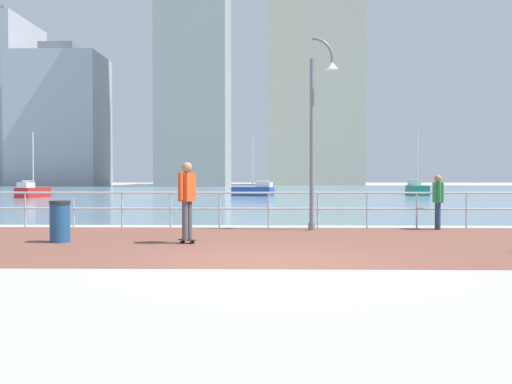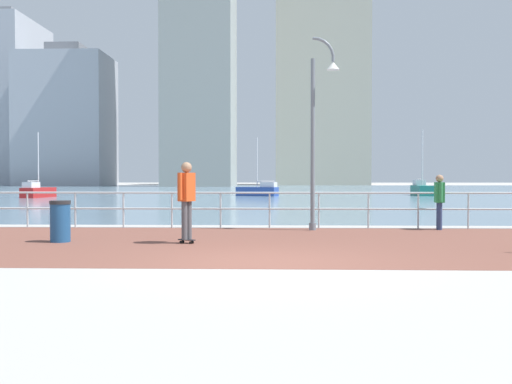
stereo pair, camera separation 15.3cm
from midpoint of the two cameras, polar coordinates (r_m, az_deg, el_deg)
The scene contains 15 objects.
ground at distance 49.75m, azimuth 1.18°, elevation -0.21°, with size 220.00×220.00×0.00m, color #ADAAA5.
brick_paving at distance 12.84m, azimuth 0.88°, elevation -5.02°, with size 28.00×7.39×0.01m, color brown.
harbor_water at distance 61.46m, azimuth 1.20°, elevation 0.11°, with size 180.00×88.00×0.00m, color #6B899E.
waterfront_railing at distance 16.46m, azimuth 0.98°, elevation -1.09°, with size 25.25×0.06×1.04m.
lamppost at distance 15.95m, azimuth 5.85°, elevation 6.73°, with size 0.82×0.36×5.27m.
skateboarder at distance 12.72m, azimuth -7.15°, elevation -0.24°, with size 0.41×0.53×1.78m.
bystander at distance 16.75m, azimuth 17.24°, elevation -0.54°, with size 0.28×0.56×1.52m.
trash_bin at distance 13.64m, azimuth -19.06°, elevation -2.75°, with size 0.46×0.46×0.93m.
sailboat_blue at distance 44.87m, azimuth -0.29°, elevation 0.16°, with size 3.37×2.15×4.54m.
sailboat_yellow at distance 44.24m, azimuth -21.26°, elevation 0.06°, with size 1.39×3.42×4.68m.
sailboat_ivory at distance 48.14m, azimuth 15.47°, elevation 0.27°, with size 1.29×3.76×5.23m.
tower_glass at distance 114.99m, azimuth 5.76°, elevation 11.68°, with size 17.27×15.94×45.43m.
tower_beige at distance 123.33m, azimuth -23.67°, elevation 8.08°, with size 10.31×17.88×33.53m.
tower_concrete at distance 108.06m, azimuth -18.75°, elevation 6.75°, with size 15.11×11.97×24.79m.
tower_brick at distance 98.03m, azimuth -6.10°, elevation 14.69°, with size 10.96×14.49×49.48m.
Camera 1 is at (0.01, -9.73, 1.45)m, focal length 40.59 mm.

